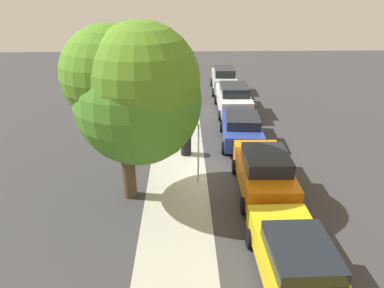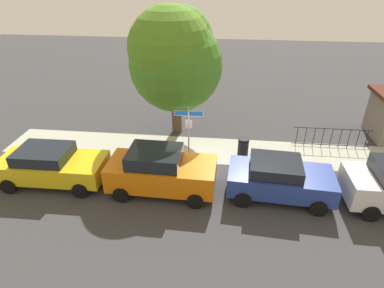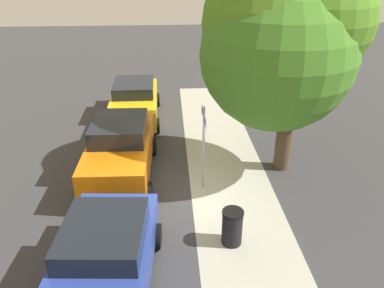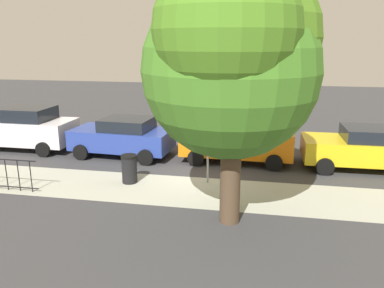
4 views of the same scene
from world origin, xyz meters
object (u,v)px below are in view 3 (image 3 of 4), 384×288
(street_sign, at_px, (204,133))
(car_blue, at_px, (104,260))
(shade_tree, at_px, (282,37))
(car_orange, at_px, (120,150))
(trash_bin, at_px, (232,227))
(car_yellow, at_px, (134,101))

(street_sign, distance_m, car_blue, 4.78)
(shade_tree, distance_m, car_blue, 7.77)
(street_sign, distance_m, car_orange, 2.91)
(shade_tree, relative_size, car_blue, 1.60)
(car_blue, bearing_deg, car_orange, -174.20)
(car_orange, distance_m, trash_bin, 4.71)
(car_orange, bearing_deg, trash_bin, 43.18)
(street_sign, relative_size, shade_tree, 0.39)
(trash_bin, bearing_deg, shade_tree, 152.63)
(street_sign, height_order, car_yellow, street_sign)
(car_yellow, bearing_deg, shade_tree, 45.16)
(car_yellow, xyz_separation_m, car_blue, (9.60, 0.04, 0.00))
(shade_tree, height_order, trash_bin, shade_tree)
(street_sign, distance_m, shade_tree, 3.61)
(shade_tree, distance_m, car_orange, 6.09)
(car_yellow, xyz_separation_m, trash_bin, (8.29, 3.02, -0.34))
(car_blue, bearing_deg, street_sign, 151.92)
(car_orange, distance_m, car_blue, 4.80)
(shade_tree, bearing_deg, street_sign, -68.24)
(car_orange, height_order, car_blue, car_orange)
(car_orange, height_order, trash_bin, car_orange)
(street_sign, height_order, car_blue, street_sign)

